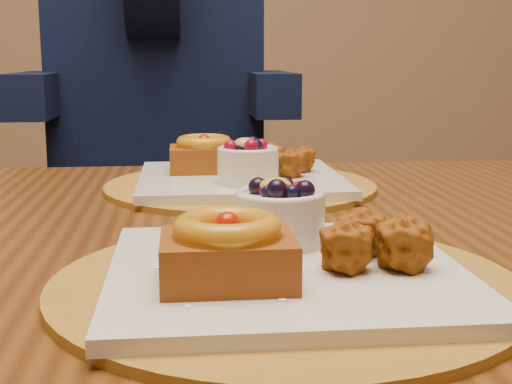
{
  "coord_description": "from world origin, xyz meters",
  "views": [
    {
      "loc": [
        0.02,
        -0.81,
        0.94
      ],
      "look_at": [
        0.08,
        -0.22,
        0.83
      ],
      "focal_mm": 50.0,
      "sensor_mm": 36.0,
      "label": 1
    }
  ],
  "objects_px": {
    "dining_table": "(257,292)",
    "place_setting_near": "(282,262)",
    "chair_far": "(161,235)",
    "place_setting_far": "(239,175)",
    "diner": "(155,28)"
  },
  "relations": [
    {
      "from": "place_setting_near",
      "to": "diner",
      "type": "relative_size",
      "value": 0.4
    },
    {
      "from": "dining_table",
      "to": "chair_far",
      "type": "height_order",
      "value": "chair_far"
    },
    {
      "from": "place_setting_far",
      "to": "place_setting_near",
      "type": "bearing_deg",
      "value": -90.0
    },
    {
      "from": "dining_table",
      "to": "place_setting_far",
      "type": "xyz_separation_m",
      "value": [
        -0.0,
        0.22,
        0.1
      ]
    },
    {
      "from": "place_setting_far",
      "to": "diner",
      "type": "relative_size",
      "value": 0.4
    },
    {
      "from": "place_setting_near",
      "to": "place_setting_far",
      "type": "relative_size",
      "value": 1.0
    },
    {
      "from": "place_setting_far",
      "to": "chair_far",
      "type": "xyz_separation_m",
      "value": [
        -0.13,
        0.71,
        -0.27
      ]
    },
    {
      "from": "dining_table",
      "to": "diner",
      "type": "xyz_separation_m",
      "value": [
        -0.14,
        0.89,
        0.32
      ]
    },
    {
      "from": "place_setting_far",
      "to": "diner",
      "type": "xyz_separation_m",
      "value": [
        -0.13,
        0.67,
        0.22
      ]
    },
    {
      "from": "diner",
      "to": "place_setting_near",
      "type": "bearing_deg",
      "value": -90.57
    },
    {
      "from": "place_setting_near",
      "to": "place_setting_far",
      "type": "bearing_deg",
      "value": 90.0
    },
    {
      "from": "dining_table",
      "to": "place_setting_near",
      "type": "distance_m",
      "value": 0.24
    },
    {
      "from": "chair_far",
      "to": "place_setting_far",
      "type": "bearing_deg",
      "value": -66.65
    },
    {
      "from": "place_setting_near",
      "to": "diner",
      "type": "distance_m",
      "value": 1.13
    },
    {
      "from": "dining_table",
      "to": "chair_far",
      "type": "distance_m",
      "value": 0.96
    }
  ]
}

